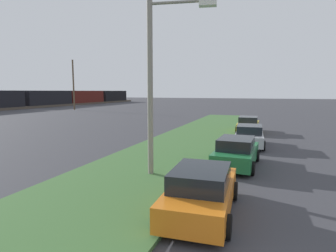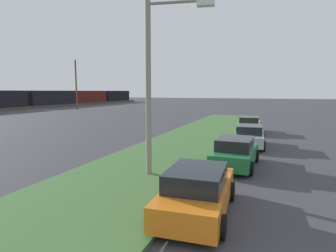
# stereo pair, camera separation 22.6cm
# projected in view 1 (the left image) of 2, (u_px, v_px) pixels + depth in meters

# --- Properties ---
(grass_median) EXTENTS (60.00, 6.00, 0.12)m
(grass_median) POSITION_uv_depth(u_px,v_px,m) (155.00, 162.00, 14.70)
(grass_median) COLOR #3D6633
(grass_median) RESTS_ON ground
(parked_car_orange) EXTENTS (4.38, 2.17, 1.47)m
(parked_car_orange) POSITION_uv_depth(u_px,v_px,m) (201.00, 191.00, 8.60)
(parked_car_orange) COLOR orange
(parked_car_orange) RESTS_ON ground
(parked_car_green) EXTENTS (4.37, 2.16, 1.47)m
(parked_car_green) POSITION_uv_depth(u_px,v_px,m) (236.00, 152.00, 14.04)
(parked_car_green) COLOR #1E6B38
(parked_car_green) RESTS_ON ground
(parked_car_silver) EXTENTS (4.38, 2.17, 1.47)m
(parked_car_silver) POSITION_uv_depth(u_px,v_px,m) (249.00, 136.00, 19.21)
(parked_car_silver) COLOR #B2B5BA
(parked_car_silver) RESTS_ON ground
(parked_car_yellow) EXTENTS (4.32, 2.07, 1.47)m
(parked_car_yellow) POSITION_uv_depth(u_px,v_px,m) (248.00, 125.00, 25.66)
(parked_car_yellow) COLOR gold
(parked_car_yellow) RESTS_ON ground
(streetlight) EXTENTS (0.74, 2.86, 7.50)m
(streetlight) POSITION_uv_depth(u_px,v_px,m) (158.00, 76.00, 11.92)
(streetlight) COLOR gray
(streetlight) RESTS_ON ground
(distant_utility_pole) EXTENTS (0.30, 0.30, 10.00)m
(distant_utility_pole) POSITION_uv_depth(u_px,v_px,m) (73.00, 85.00, 56.48)
(distant_utility_pole) COLOR brown
(distant_utility_pole) RESTS_ON ground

